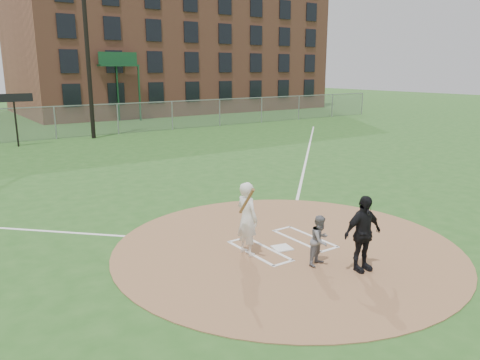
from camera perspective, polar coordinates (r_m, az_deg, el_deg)
ground at (r=11.62m, az=5.69°, el=-8.14°), size 140.00×140.00×0.00m
dirt_circle at (r=11.62m, az=5.69°, el=-8.10°), size 8.40×8.40×0.02m
home_plate at (r=11.47m, az=5.16°, el=-8.25°), size 0.51×0.51×0.03m
foul_line_first at (r=23.91m, az=8.19°, el=3.05°), size 17.04×17.04×0.01m
catcher at (r=10.51m, az=9.74°, el=-7.25°), size 0.65×0.57×1.13m
umpire at (r=10.32m, az=14.74°, el=-6.33°), size 1.01×0.49×1.66m
batters_boxes at (r=11.72m, az=5.21°, el=-7.81°), size 2.08×1.88×0.01m
batter_at_plate at (r=10.82m, az=0.87°, el=-4.71°), size 0.59×1.03×1.78m
outfield_fence at (r=31.17m, az=-21.60°, el=6.53°), size 56.08×0.08×2.03m
brick_warehouse at (r=51.69m, az=-8.56°, el=16.89°), size 30.00×17.17×15.00m
light_pole at (r=30.65m, az=-18.29°, el=17.19°), size 1.20×0.30×12.22m
scoreboard_sign at (r=28.81m, az=-25.86°, el=8.39°), size 2.00×0.10×2.93m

